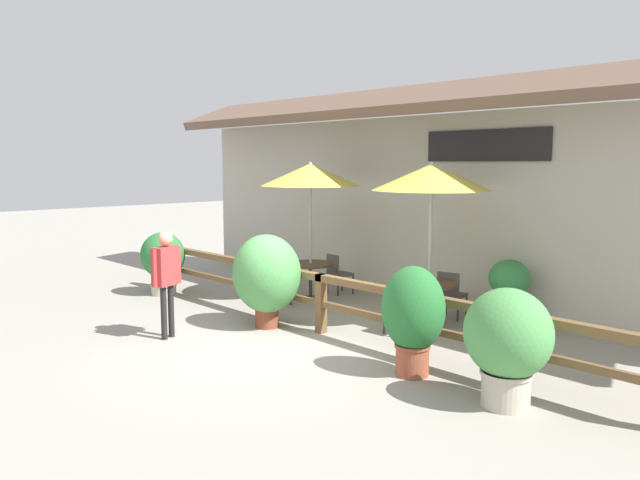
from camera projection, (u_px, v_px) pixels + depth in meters
ground_plane at (270, 346)px, 9.27m from camera, size 60.00×60.00×0.00m
building_facade at (438, 191)px, 11.78m from camera, size 14.28×1.49×4.23m
patio_railing at (321, 290)px, 9.89m from camera, size 10.40×0.14×0.95m
patio_umbrella_near at (310, 175)px, 12.11m from camera, size 1.94×1.94×2.72m
dining_table_near at (310, 270)px, 12.34m from camera, size 0.92×0.92×0.73m
chair_near_streetside at (279, 281)px, 11.90m from camera, size 0.47×0.47×0.83m
chair_near_wallside at (338, 272)px, 12.86m from camera, size 0.48×0.48×0.83m
patio_umbrella_middle at (431, 178)px, 10.10m from camera, size 1.94×1.94×2.72m
dining_table_middle at (429, 291)px, 10.34m from camera, size 0.92×0.92×0.73m
chair_middle_streetside at (404, 305)px, 9.90m from camera, size 0.44×0.44×0.83m
chair_middle_wallside at (451, 293)px, 10.82m from camera, size 0.49×0.49×0.83m
potted_plant_small_flowering at (163, 258)px, 12.76m from camera, size 0.97×0.87×1.29m
potted_plant_entrance_palm at (508, 340)px, 6.86m from camera, size 1.00×0.90×1.34m
potted_plant_tall_tropical at (267, 275)px, 10.20m from camera, size 1.20×1.08×1.54m
potted_plant_broad_leaf at (413, 314)px, 7.88m from camera, size 0.84×0.75×1.42m
potted_plant_corner_fern at (509, 288)px, 10.25m from camera, size 0.69×0.62×1.13m
pedestrian at (166, 270)px, 9.53m from camera, size 0.35×0.56×1.67m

